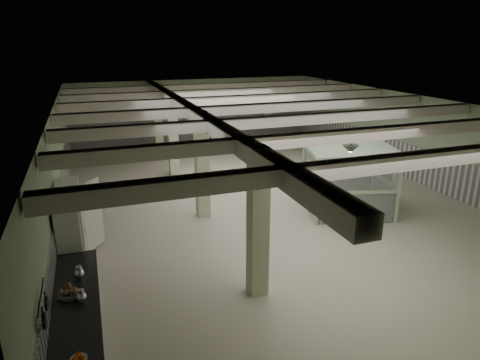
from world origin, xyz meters
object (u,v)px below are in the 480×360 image
object	(u,v)px
walkin_cooler	(72,229)
filing_cabinet	(381,184)
prep_counter	(77,339)
guard_booth	(349,167)

from	to	relation	value
walkin_cooler	filing_cabinet	distance (m)	10.85
prep_counter	guard_booth	size ratio (longest dim) A/B	1.57
filing_cabinet	walkin_cooler	bearing A→B (deg)	175.15
prep_counter	guard_booth	world-z (taller)	guard_booth
prep_counter	walkin_cooler	distance (m)	3.93
prep_counter	filing_cabinet	distance (m)	11.86
guard_booth	filing_cabinet	distance (m)	2.09
prep_counter	guard_booth	bearing A→B (deg)	27.69
guard_booth	filing_cabinet	xyz separation A→B (m)	(1.79, 0.50, -0.96)
walkin_cooler	guard_booth	world-z (taller)	guard_booth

